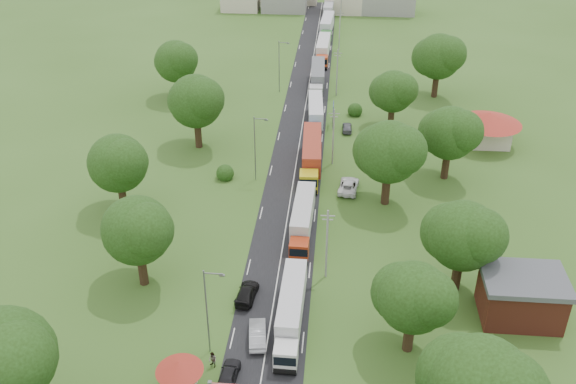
# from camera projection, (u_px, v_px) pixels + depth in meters

# --- Properties ---
(ground) EXTENTS (260.00, 260.00, 0.00)m
(ground) POSITION_uv_depth(u_px,v_px,m) (284.00, 240.00, 80.36)
(ground) COLOR #34561C
(ground) RESTS_ON ground
(road) EXTENTS (8.00, 200.00, 0.04)m
(road) POSITION_uv_depth(u_px,v_px,m) (296.00, 165.00, 97.56)
(road) COLOR black
(road) RESTS_ON ground
(guard_booth) EXTENTS (4.40, 4.40, 3.45)m
(guard_booth) POSITION_uv_depth(u_px,v_px,m) (180.00, 372.00, 58.31)
(guard_booth) COLOR beige
(guard_booth) RESTS_ON ground
(info_sign) EXTENTS (0.12, 3.10, 4.10)m
(info_sign) POSITION_uv_depth(u_px,v_px,m) (333.00, 110.00, 108.56)
(info_sign) COLOR slate
(info_sign) RESTS_ON ground
(pole_1) EXTENTS (1.60, 0.24, 9.00)m
(pole_1) POSITION_uv_depth(u_px,v_px,m) (327.00, 243.00, 71.57)
(pole_1) COLOR gray
(pole_1) RESTS_ON ground
(pole_2) EXTENTS (1.60, 0.24, 9.00)m
(pole_2) POSITION_uv_depth(u_px,v_px,m) (333.00, 136.00, 95.65)
(pole_2) COLOR gray
(pole_2) RESTS_ON ground
(pole_3) EXTENTS (1.60, 0.24, 9.00)m
(pole_3) POSITION_uv_depth(u_px,v_px,m) (337.00, 72.00, 119.73)
(pole_3) COLOR gray
(pole_3) RESTS_ON ground
(pole_4) EXTENTS (1.60, 0.24, 9.00)m
(pole_4) POSITION_uv_depth(u_px,v_px,m) (340.00, 29.00, 143.81)
(pole_4) COLOR gray
(pole_4) RESTS_ON ground
(lamp_0) EXTENTS (2.03, 0.22, 10.00)m
(lamp_0) POSITION_uv_depth(u_px,v_px,m) (208.00, 308.00, 60.76)
(lamp_0) COLOR slate
(lamp_0) RESTS_ON ground
(lamp_1) EXTENTS (2.03, 0.22, 10.00)m
(lamp_1) POSITION_uv_depth(u_px,v_px,m) (256.00, 146.00, 90.86)
(lamp_1) COLOR slate
(lamp_1) RESTS_ON ground
(lamp_2) EXTENTS (2.03, 0.22, 10.00)m
(lamp_2) POSITION_uv_depth(u_px,v_px,m) (280.00, 64.00, 120.96)
(lamp_2) COLOR slate
(lamp_2) RESTS_ON ground
(tree_2) EXTENTS (8.00, 8.00, 10.10)m
(tree_2) POSITION_uv_depth(u_px,v_px,m) (413.00, 296.00, 60.63)
(tree_2) COLOR #382616
(tree_2) RESTS_ON ground
(tree_3) EXTENTS (8.80, 8.80, 11.07)m
(tree_3) POSITION_uv_depth(u_px,v_px,m) (463.00, 235.00, 68.48)
(tree_3) COLOR #382616
(tree_3) RESTS_ON ground
(tree_4) EXTENTS (9.60, 9.60, 12.05)m
(tree_4) POSITION_uv_depth(u_px,v_px,m) (389.00, 151.00, 84.18)
(tree_4) COLOR #382616
(tree_4) RESTS_ON ground
(tree_5) EXTENTS (8.80, 8.80, 11.07)m
(tree_5) POSITION_uv_depth(u_px,v_px,m) (450.00, 133.00, 90.69)
(tree_5) COLOR #382616
(tree_5) RESTS_ON ground
(tree_6) EXTENTS (8.00, 8.00, 10.10)m
(tree_6) POSITION_uv_depth(u_px,v_px,m) (393.00, 91.00, 106.14)
(tree_6) COLOR #382616
(tree_6) RESTS_ON ground
(tree_7) EXTENTS (9.60, 9.60, 12.05)m
(tree_7) POSITION_uv_depth(u_px,v_px,m) (439.00, 56.00, 117.76)
(tree_7) COLOR #382616
(tree_7) RESTS_ON ground
(tree_9) EXTENTS (9.60, 9.60, 12.05)m
(tree_9) POSITION_uv_depth(u_px,v_px,m) (6.00, 356.00, 52.24)
(tree_9) COLOR #382616
(tree_9) RESTS_ON ground
(tree_10) EXTENTS (8.80, 8.80, 11.07)m
(tree_10) POSITION_uv_depth(u_px,v_px,m) (137.00, 229.00, 69.37)
(tree_10) COLOR #382616
(tree_10) RESTS_ON ground
(tree_11) EXTENTS (8.80, 8.80, 11.07)m
(tree_11) POSITION_uv_depth(u_px,v_px,m) (118.00, 163.00, 82.79)
(tree_11) COLOR #382616
(tree_11) RESTS_ON ground
(tree_12) EXTENTS (9.60, 9.60, 12.05)m
(tree_12) POSITION_uv_depth(u_px,v_px,m) (196.00, 101.00, 99.24)
(tree_12) COLOR #382616
(tree_12) RESTS_ON ground
(tree_13) EXTENTS (8.80, 8.80, 11.07)m
(tree_13) POSITION_uv_depth(u_px,v_px,m) (176.00, 61.00, 117.34)
(tree_13) COLOR #382616
(tree_13) RESTS_ON ground
(house_brick) EXTENTS (8.60, 6.60, 5.20)m
(house_brick) POSITION_uv_depth(u_px,v_px,m) (521.00, 296.00, 66.77)
(house_brick) COLOR maroon
(house_brick) RESTS_ON ground
(house_cream) EXTENTS (10.08, 10.08, 5.80)m
(house_cream) POSITION_uv_depth(u_px,v_px,m) (488.00, 123.00, 102.09)
(house_cream) COLOR beige
(house_cream) RESTS_ON ground
(truck_0) EXTENTS (2.50, 13.71, 3.80)m
(truck_0) POSITION_uv_depth(u_px,v_px,m) (291.00, 310.00, 65.81)
(truck_0) COLOR white
(truck_0) RESTS_ON ground
(truck_1) EXTENTS (2.62, 13.73, 3.80)m
(truck_1) POSITION_uv_depth(u_px,v_px,m) (302.00, 219.00, 80.80)
(truck_1) COLOR #A12F12
(truck_1) RESTS_ON ground
(truck_2) EXTENTS (3.20, 15.78, 4.36)m
(truck_2) POSITION_uv_depth(u_px,v_px,m) (312.00, 155.00, 95.39)
(truck_2) COLOR gold
(truck_2) RESTS_ON ground
(truck_3) EXTENTS (3.08, 13.81, 3.81)m
(truck_3) POSITION_uv_depth(u_px,v_px,m) (315.00, 114.00, 109.49)
(truck_3) COLOR #185591
(truck_3) RESTS_ON ground
(truck_4) EXTENTS (2.94, 14.84, 4.11)m
(truck_4) POSITION_uv_depth(u_px,v_px,m) (318.00, 77.00, 124.34)
(truck_4) COLOR silver
(truck_4) RESTS_ON ground
(truck_5) EXTENTS (2.83, 14.61, 4.04)m
(truck_5) POSITION_uv_depth(u_px,v_px,m) (323.00, 50.00, 139.37)
(truck_5) COLOR #B63C1C
(truck_5) RESTS_ON ground
(truck_6) EXTENTS (3.16, 14.92, 4.12)m
(truck_6) POSITION_uv_depth(u_px,v_px,m) (327.00, 26.00, 154.83)
(truck_6) COLOR #276928
(truck_6) RESTS_ON ground
(truck_7) EXTENTS (2.81, 13.78, 3.81)m
(truck_7) POSITION_uv_depth(u_px,v_px,m) (329.00, 10.00, 168.52)
(truck_7) COLOR silver
(truck_7) RESTS_ON ground
(car_lane_front) EXTENTS (1.93, 4.23, 1.41)m
(car_lane_front) POSITION_uv_depth(u_px,v_px,m) (229.00, 374.00, 60.02)
(car_lane_front) COLOR black
(car_lane_front) RESTS_ON ground
(car_lane_mid) EXTENTS (2.30, 4.96, 1.57)m
(car_lane_mid) POSITION_uv_depth(u_px,v_px,m) (257.00, 334.00, 64.56)
(car_lane_mid) COLOR #A7AAB0
(car_lane_mid) RESTS_ON ground
(car_lane_rear) EXTENTS (2.46, 5.03, 1.41)m
(car_lane_rear) POSITION_uv_depth(u_px,v_px,m) (247.00, 293.00, 70.24)
(car_lane_rear) COLOR black
(car_lane_rear) RESTS_ON ground
(car_verge_near) EXTENTS (3.25, 5.89, 1.56)m
(car_verge_near) POSITION_uv_depth(u_px,v_px,m) (349.00, 186.00, 90.60)
(car_verge_near) COLOR white
(car_verge_near) RESTS_ON ground
(car_verge_far) EXTENTS (1.65, 4.01, 1.36)m
(car_verge_far) POSITION_uv_depth(u_px,v_px,m) (347.00, 127.00, 107.88)
(car_verge_far) COLOR slate
(car_verge_far) RESTS_ON ground
(pedestrian_booth) EXTENTS (1.08, 1.05, 1.75)m
(pedestrian_booth) POSITION_uv_depth(u_px,v_px,m) (213.00, 360.00, 61.33)
(pedestrian_booth) COLOR gray
(pedestrian_booth) RESTS_ON ground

